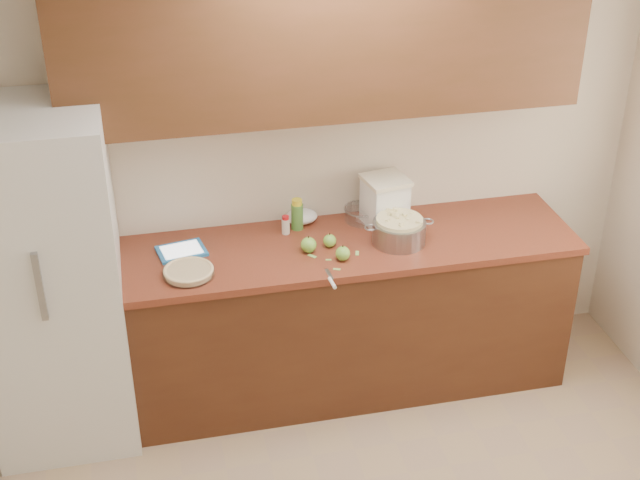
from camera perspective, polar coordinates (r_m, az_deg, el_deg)
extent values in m
plane|color=beige|center=(4.82, -0.17, 5.56)|extent=(3.60, 0.00, 3.60)
cube|color=#4A2714|center=(4.96, 0.65, -5.06)|extent=(2.60, 0.65, 0.88)
cube|color=brown|center=(4.72, 0.68, -0.46)|extent=(2.64, 0.68, 0.04)
cube|color=#542C19|center=(4.43, 0.30, 12.38)|extent=(2.60, 0.34, 0.70)
cube|color=silver|center=(4.62, -16.91, -2.59)|extent=(0.70, 0.70, 1.80)
cylinder|color=silver|center=(4.47, -8.41, -2.07)|extent=(0.26, 0.26, 0.04)
cylinder|color=beige|center=(4.47, -8.41, -2.06)|extent=(0.23, 0.23, 0.03)
torus|color=beige|center=(4.46, -8.42, -1.91)|extent=(0.25, 0.25, 0.02)
cylinder|color=gray|center=(4.71, 5.07, 0.52)|extent=(0.28, 0.28, 0.12)
torus|color=gray|center=(4.65, 3.26, 0.80)|extent=(0.07, 0.07, 0.01)
torus|color=gray|center=(4.74, 6.90, 1.19)|extent=(0.07, 0.07, 0.01)
cylinder|color=#FFF1AB|center=(4.70, 5.08, 0.69)|extent=(0.25, 0.25, 0.13)
cube|color=white|center=(4.86, 4.16, 2.39)|extent=(0.24, 0.24, 0.25)
cube|color=#F0E5C0|center=(4.80, 4.22, 3.85)|extent=(0.26, 0.26, 0.02)
cube|color=#2673B7|center=(4.68, -8.86, -0.70)|extent=(0.27, 0.23, 0.02)
cube|color=white|center=(4.68, -8.86, -0.61)|extent=(0.22, 0.18, 0.00)
cube|color=gray|center=(4.44, 0.59, -2.19)|extent=(0.03, 0.10, 0.00)
cylinder|color=white|center=(4.36, 0.79, -2.77)|extent=(0.02, 0.09, 0.02)
cylinder|color=#4C8C38|center=(4.82, -1.47, 1.51)|extent=(0.07, 0.07, 0.15)
cylinder|color=yellow|center=(4.78, -1.48, 2.44)|extent=(0.06, 0.06, 0.03)
cylinder|color=beige|center=(4.79, -2.21, 0.88)|extent=(0.04, 0.04, 0.09)
cylinder|color=red|center=(4.76, -2.22, 1.44)|extent=(0.04, 0.04, 0.02)
cylinder|color=black|center=(4.88, 3.41, 1.44)|extent=(0.04, 0.04, 0.08)
cylinder|color=red|center=(4.86, 3.43, 1.97)|extent=(0.03, 0.03, 0.02)
cylinder|color=silver|center=(4.93, 2.75, 1.68)|extent=(0.20, 0.20, 0.07)
torus|color=silver|center=(4.91, 2.76, 2.04)|extent=(0.21, 0.21, 0.01)
ellipsoid|color=white|center=(4.90, -1.20, 1.52)|extent=(0.20, 0.18, 0.07)
sphere|color=#73AF3A|center=(4.61, -0.74, -0.32)|extent=(0.08, 0.08, 0.08)
cylinder|color=#3F2D19|center=(4.59, -0.74, 0.20)|extent=(0.01, 0.01, 0.01)
sphere|color=#73AF3A|center=(4.66, 0.63, -0.05)|extent=(0.07, 0.07, 0.07)
cylinder|color=#3F2D19|center=(4.64, 0.63, 0.39)|extent=(0.01, 0.01, 0.01)
sphere|color=#73AF3A|center=(4.55, 1.47, -0.87)|extent=(0.08, 0.08, 0.08)
cylinder|color=#3F2D19|center=(4.52, 1.47, -0.39)|extent=(0.01, 0.01, 0.01)
cube|color=#92C660|center=(4.59, -0.51, -1.03)|extent=(0.05, 0.05, 0.00)
cube|color=#92C660|center=(4.56, 0.55, -1.27)|extent=(0.03, 0.02, 0.00)
cube|color=#92C660|center=(4.48, 1.08, -1.88)|extent=(0.04, 0.03, 0.00)
cube|color=#92C660|center=(4.62, 2.40, -0.85)|extent=(0.03, 0.05, 0.00)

